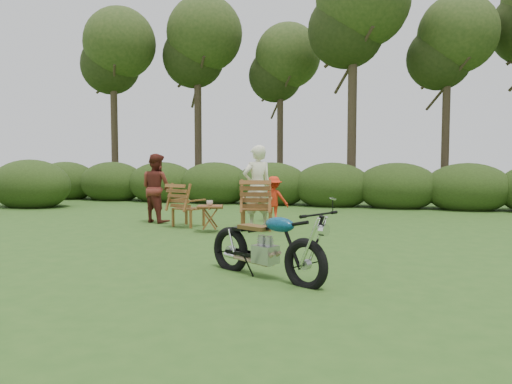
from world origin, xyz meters
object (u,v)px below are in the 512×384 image
(side_table, at_px, (210,219))
(lawn_chair_left, at_px, (189,226))
(motorcycle, at_px, (265,277))
(child, at_px, (274,221))
(lawn_chair_right, at_px, (257,230))
(cup, at_px, (210,203))
(adult_b, at_px, (157,222))
(adult_a, at_px, (257,228))

(side_table, bearing_deg, lawn_chair_left, 140.13)
(motorcycle, distance_m, child, 5.62)
(lawn_chair_right, bearing_deg, side_table, 21.81)
(cup, height_order, adult_b, adult_b)
(lawn_chair_right, distance_m, adult_a, 0.33)
(side_table, height_order, child, side_table)
(adult_a, height_order, child, adult_a)
(child, bearing_deg, cup, 64.92)
(side_table, xyz_separation_m, cup, (-0.01, 0.01, 0.33))
(motorcycle, relative_size, side_table, 3.37)
(lawn_chair_right, xyz_separation_m, adult_b, (-2.65, 0.51, 0.00))
(motorcycle, distance_m, lawn_chair_right, 4.23)
(side_table, relative_size, child, 0.51)
(lawn_chair_right, relative_size, cup, 8.00)
(lawn_chair_right, relative_size, adult_b, 0.66)
(side_table, distance_m, adult_a, 1.21)
(lawn_chair_left, bearing_deg, child, -122.77)
(adult_a, bearing_deg, side_table, 10.96)
(child, bearing_deg, lawn_chair_right, 87.62)
(lawn_chair_left, bearing_deg, motorcycle, 142.71)
(adult_b, bearing_deg, motorcycle, 152.69)
(side_table, bearing_deg, adult_a, 50.42)
(child, bearing_deg, adult_b, 17.01)
(lawn_chair_left, relative_size, side_table, 1.74)
(motorcycle, distance_m, cup, 4.11)
(lawn_chair_left, xyz_separation_m, adult_b, (-1.03, 0.44, 0.00))
(lawn_chair_left, height_order, adult_a, adult_a)
(motorcycle, relative_size, adult_a, 1.03)
(side_table, bearing_deg, adult_b, 148.83)
(cup, relative_size, adult_a, 0.07)
(motorcycle, height_order, cup, cup)
(lawn_chair_right, bearing_deg, child, -103.34)
(lawn_chair_left, relative_size, adult_b, 0.59)
(motorcycle, relative_size, lawn_chair_left, 1.94)
(lawn_chair_right, bearing_deg, adult_a, -88.83)
(lawn_chair_left, xyz_separation_m, adult_a, (1.54, 0.25, 0.00))
(motorcycle, height_order, side_table, side_table)
(lawn_chair_right, relative_size, adult_a, 0.59)
(motorcycle, height_order, lawn_chair_right, lawn_chair_right)
(adult_a, distance_m, adult_b, 2.57)
(lawn_chair_left, xyz_separation_m, cup, (0.78, -0.65, 0.61))
(side_table, relative_size, adult_b, 0.34)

